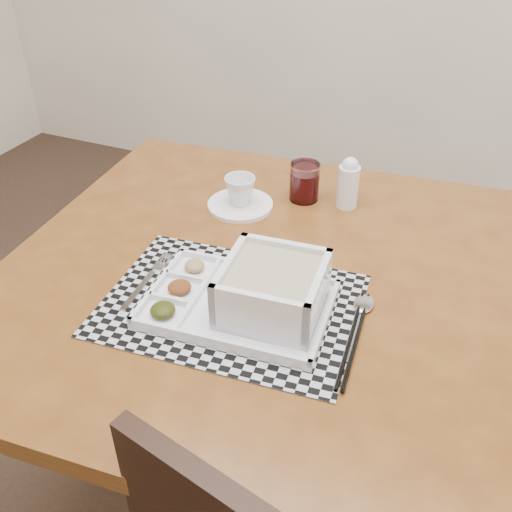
{
  "coord_description": "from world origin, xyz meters",
  "views": [
    {
      "loc": [
        0.0,
        0.0,
        1.4
      ],
      "look_at": [
        -0.33,
        0.77,
        0.81
      ],
      "focal_mm": 40.0,
      "sensor_mm": 36.0,
      "label": 1
    }
  ],
  "objects_px": {
    "juice_glass": "(304,183)",
    "creamer_bottle": "(348,183)",
    "cup": "(240,190)",
    "serving_tray": "(262,295)",
    "dining_table": "(256,298)"
  },
  "relations": [
    {
      "from": "dining_table",
      "to": "creamer_bottle",
      "type": "xyz_separation_m",
      "value": [
        0.09,
        0.3,
        0.13
      ]
    },
    {
      "from": "cup",
      "to": "juice_glass",
      "type": "bearing_deg",
      "value": 57.96
    },
    {
      "from": "juice_glass",
      "to": "creamer_bottle",
      "type": "height_order",
      "value": "creamer_bottle"
    },
    {
      "from": "serving_tray",
      "to": "cup",
      "type": "bearing_deg",
      "value": 120.27
    },
    {
      "from": "cup",
      "to": "juice_glass",
      "type": "distance_m",
      "value": 0.15
    },
    {
      "from": "creamer_bottle",
      "to": "dining_table",
      "type": "bearing_deg",
      "value": -107.41
    },
    {
      "from": "cup",
      "to": "juice_glass",
      "type": "height_order",
      "value": "juice_glass"
    },
    {
      "from": "dining_table",
      "to": "juice_glass",
      "type": "relative_size",
      "value": 11.84
    },
    {
      "from": "dining_table",
      "to": "serving_tray",
      "type": "bearing_deg",
      "value": -63.01
    },
    {
      "from": "dining_table",
      "to": "cup",
      "type": "height_order",
      "value": "cup"
    },
    {
      "from": "serving_tray",
      "to": "juice_glass",
      "type": "relative_size",
      "value": 3.77
    },
    {
      "from": "dining_table",
      "to": "juice_glass",
      "type": "height_order",
      "value": "juice_glass"
    },
    {
      "from": "dining_table",
      "to": "creamer_bottle",
      "type": "distance_m",
      "value": 0.34
    },
    {
      "from": "cup",
      "to": "juice_glass",
      "type": "xyz_separation_m",
      "value": [
        0.12,
        0.09,
        -0.0
      ]
    },
    {
      "from": "juice_glass",
      "to": "creamer_bottle",
      "type": "distance_m",
      "value": 0.1
    }
  ]
}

